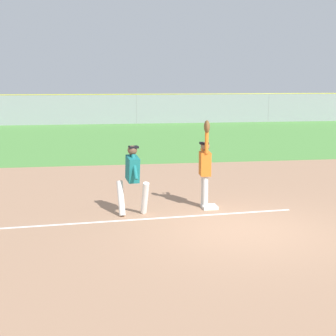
{
  "coord_description": "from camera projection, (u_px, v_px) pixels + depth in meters",
  "views": [
    {
      "loc": [
        -3.25,
        -9.96,
        3.28
      ],
      "look_at": [
        -1.39,
        2.13,
        1.05
      ],
      "focal_mm": 52.18,
      "sensor_mm": 36.0,
      "label": 1
    }
  ],
  "objects": [
    {
      "name": "outfield_grass",
      "position": [
        151.0,
        137.0,
        27.87
      ],
      "size": [
        41.02,
        17.66,
        0.01
      ],
      "primitive_type": "cube",
      "color": "#549342",
      "rests_on": "ground_plane"
    },
    {
      "name": "parked_car_black",
      "position": [
        157.0,
        112.0,
        39.73
      ],
      "size": [
        4.59,
        2.5,
        1.25
      ],
      "rotation": [
        0.0,
        0.0,
        0.11
      ],
      "color": "black",
      "rests_on": "ground_plane"
    },
    {
      "name": "baseball",
      "position": [
        201.0,
        144.0,
        12.72
      ],
      "size": [
        0.07,
        0.07,
        0.07
      ],
      "primitive_type": "sphere",
      "color": "white"
    },
    {
      "name": "runner",
      "position": [
        133.0,
        175.0,
        11.79
      ],
      "size": [
        0.79,
        0.84,
        1.72
      ],
      "rotation": [
        0.0,
        0.0,
        0.15
      ],
      "color": "white",
      "rests_on": "ground_plane"
    },
    {
      "name": "ground_plane",
      "position": [
        245.0,
        230.0,
        10.76
      ],
      "size": [
        78.48,
        78.48,
        0.0
      ],
      "primitive_type": "plane",
      "color": "tan"
    },
    {
      "name": "first_base",
      "position": [
        209.0,
        207.0,
        12.57
      ],
      "size": [
        0.39,
        0.39,
        0.08
      ],
      "primitive_type": "cube",
      "rotation": [
        0.0,
        0.0,
        0.03
      ],
      "color": "white",
      "rests_on": "ground_plane"
    },
    {
      "name": "parked_car_white",
      "position": [
        242.0,
        111.0,
        40.18
      ],
      "size": [
        4.44,
        2.19,
        1.25
      ],
      "rotation": [
        0.0,
        0.0,
        -0.02
      ],
      "color": "white",
      "rests_on": "ground_plane"
    },
    {
      "name": "parked_car_silver",
      "position": [
        77.0,
        113.0,
        38.1
      ],
      "size": [
        4.59,
        2.52,
        1.25
      ],
      "rotation": [
        0.0,
        0.0,
        -0.12
      ],
      "color": "#B7B7BC",
      "rests_on": "ground_plane"
    },
    {
      "name": "parked_car_tan",
      "position": [
        4.0,
        113.0,
        37.98
      ],
      "size": [
        4.54,
        2.39,
        1.25
      ],
      "rotation": [
        0.0,
        0.0,
        -0.08
      ],
      "color": "tan",
      "rests_on": "ground_plane"
    },
    {
      "name": "chalk_foul_line",
      "position": [
        47.0,
        225.0,
        11.1
      ],
      "size": [
        11.97,
        1.02,
        0.01
      ],
      "primitive_type": "cube",
      "rotation": [
        0.0,
        0.0,
        0.08
      ],
      "color": "white",
      "rests_on": "ground_plane"
    },
    {
      "name": "outfield_fence",
      "position": [
        137.0,
        109.0,
        36.26
      ],
      "size": [
        41.1,
        0.08,
        2.21
      ],
      "color": "#93999E",
      "rests_on": "ground_plane"
    },
    {
      "name": "fielder",
      "position": [
        205.0,
        165.0,
        12.47
      ],
      "size": [
        0.29,
        0.9,
        2.28
      ],
      "rotation": [
        0.0,
        0.0,
        3.07
      ],
      "color": "silver",
      "rests_on": "ground_plane"
    }
  ]
}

